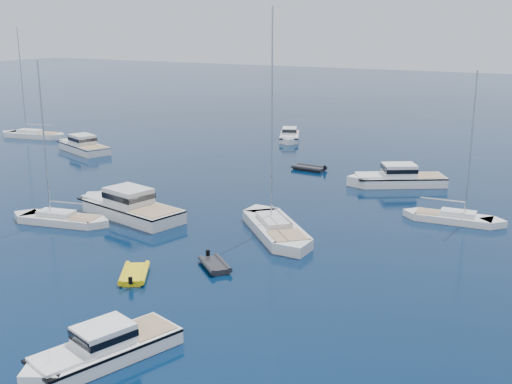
# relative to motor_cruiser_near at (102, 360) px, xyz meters

# --- Properties ---
(ground) EXTENTS (400.00, 400.00, 0.00)m
(ground) POSITION_rel_motor_cruiser_near_xyz_m (-2.96, -3.34, 0.00)
(ground) COLOR #08254F
(ground) RESTS_ON ground
(motor_cruiser_near) EXTENTS (5.32, 9.28, 2.33)m
(motor_cruiser_near) POSITION_rel_motor_cruiser_near_xyz_m (0.00, 0.00, 0.00)
(motor_cruiser_near) COLOR white
(motor_cruiser_near) RESTS_ON ground
(motor_cruiser_centre) EXTENTS (12.63, 6.28, 3.18)m
(motor_cruiser_centre) POSITION_rel_motor_cruiser_near_xyz_m (-14.68, 19.81, 0.00)
(motor_cruiser_centre) COLOR silver
(motor_cruiser_centre) RESTS_ON ground
(motor_cruiser_far_l) EXTENTS (11.03, 6.85, 2.78)m
(motor_cruiser_far_l) POSITION_rel_motor_cruiser_near_xyz_m (-38.15, 39.30, 0.00)
(motor_cruiser_far_l) COLOR silver
(motor_cruiser_far_l) RESTS_ON ground
(motor_cruiser_distant) EXTENTS (10.82, 8.36, 2.80)m
(motor_cruiser_distant) POSITION_rel_motor_cruiser_near_xyz_m (2.40, 41.26, 0.00)
(motor_cruiser_distant) COLOR white
(motor_cruiser_distant) RESTS_ON ground
(motor_cruiser_horizon) EXTENTS (5.81, 8.81, 2.23)m
(motor_cruiser_horizon) POSITION_rel_motor_cruiser_near_xyz_m (-18.32, 59.20, 0.00)
(motor_cruiser_horizon) COLOR white
(motor_cruiser_horizon) RESTS_ON ground
(sailboat_mid_r) EXTENTS (10.75, 10.95, 17.90)m
(sailboat_mid_r) POSITION_rel_motor_cruiser_near_xyz_m (-1.36, 21.56, 0.00)
(sailboat_mid_r) COLOR silver
(sailboat_mid_r) RESTS_ON ground
(sailboat_mid_l) EXTENTS (9.64, 4.29, 13.74)m
(sailboat_mid_l) POSITION_rel_motor_cruiser_near_xyz_m (-18.23, 15.52, 0.00)
(sailboat_mid_l) COLOR silver
(sailboat_mid_l) RESTS_ON ground
(sailboat_centre) EXTENTS (8.93, 2.89, 12.93)m
(sailboat_centre) POSITION_rel_motor_cruiser_near_xyz_m (10.21, 31.44, 0.00)
(sailboat_centre) COLOR white
(sailboat_centre) RESTS_ON ground
(sailboat_far_l) EXTENTS (11.15, 4.99, 15.88)m
(sailboat_far_l) POSITION_rel_motor_cruiser_near_xyz_m (-51.47, 43.54, 0.00)
(sailboat_far_l) COLOR white
(sailboat_far_l) RESTS_ON ground
(tender_yellow) EXTENTS (3.67, 4.20, 0.95)m
(tender_yellow) POSITION_rel_motor_cruiser_near_xyz_m (-5.44, 9.23, 0.00)
(tender_yellow) COLOR yellow
(tender_yellow) RESTS_ON ground
(tender_grey_near) EXTENTS (3.60, 3.45, 0.95)m
(tender_grey_near) POSITION_rel_motor_cruiser_near_xyz_m (-1.68, 13.09, 0.00)
(tender_grey_near) COLOR black
(tender_grey_near) RESTS_ON ground
(tender_grey_far) EXTENTS (4.01, 2.37, 0.95)m
(tender_grey_far) POSITION_rel_motor_cruiser_near_xyz_m (-8.21, 43.34, 0.00)
(tender_grey_far) COLOR black
(tender_grey_far) RESTS_ON ground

